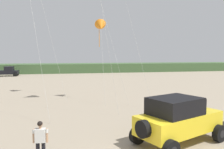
{
  "coord_description": "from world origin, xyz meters",
  "views": [
    {
      "loc": [
        -2.99,
        -7.2,
        4.25
      ],
      "look_at": [
        -0.75,
        3.19,
        3.34
      ],
      "focal_mm": 36.15,
      "sensor_mm": 36.0,
      "label": 1
    }
  ],
  "objects_px": {
    "jeep": "(178,119)",
    "kite_blue_swept": "(101,26)",
    "person_watching": "(40,139)",
    "distant_pickup": "(7,72)"
  },
  "relations": [
    {
      "from": "jeep",
      "to": "person_watching",
      "type": "xyz_separation_m",
      "value": [
        -6.31,
        -0.64,
        -0.26
      ]
    },
    {
      "from": "jeep",
      "to": "distant_pickup",
      "type": "xyz_separation_m",
      "value": [
        -16.61,
        39.56,
        -0.26
      ]
    },
    {
      "from": "person_watching",
      "to": "distant_pickup",
      "type": "distance_m",
      "value": 41.5
    },
    {
      "from": "jeep",
      "to": "person_watching",
      "type": "distance_m",
      "value": 6.35
    },
    {
      "from": "jeep",
      "to": "person_watching",
      "type": "relative_size",
      "value": 3.0
    },
    {
      "from": "distant_pickup",
      "to": "kite_blue_swept",
      "type": "xyz_separation_m",
      "value": [
        14.82,
        -27.6,
        6.07
      ]
    },
    {
      "from": "person_watching",
      "to": "jeep",
      "type": "bearing_deg",
      "value": 5.78
    },
    {
      "from": "jeep",
      "to": "kite_blue_swept",
      "type": "xyz_separation_m",
      "value": [
        -1.79,
        11.96,
        5.81
      ]
    },
    {
      "from": "distant_pickup",
      "to": "person_watching",
      "type": "bearing_deg",
      "value": -75.62
    },
    {
      "from": "jeep",
      "to": "kite_blue_swept",
      "type": "distance_m",
      "value": 13.41
    }
  ]
}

